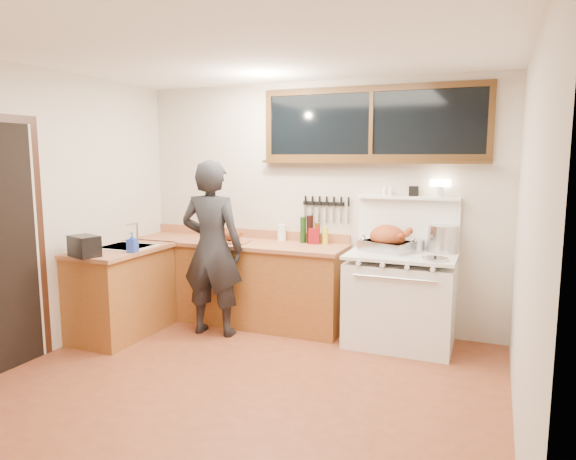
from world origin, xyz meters
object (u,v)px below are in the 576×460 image
at_px(vintage_stove, 401,297).
at_px(roast_turkey, 388,240).
at_px(cutting_board, 232,238).
at_px(man, 212,248).

bearing_deg(vintage_stove, roast_turkey, 152.66).
bearing_deg(cutting_board, man, -95.30).
height_order(vintage_stove, cutting_board, vintage_stove).
bearing_deg(roast_turkey, cutting_board, -175.32).
bearing_deg(man, roast_turkey, 16.64).
distance_m(vintage_stove, man, 1.94).
distance_m(cutting_board, roast_turkey, 1.66).
distance_m(vintage_stove, cutting_board, 1.87).
relative_size(man, roast_turkey, 3.12).
relative_size(vintage_stove, cutting_board, 4.19).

